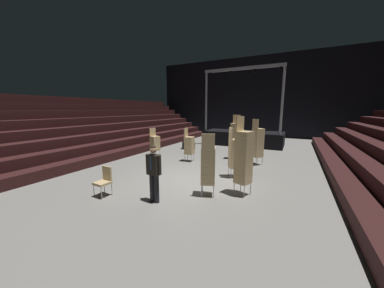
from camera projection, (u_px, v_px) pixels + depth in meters
The scene contains 14 objects.
ground_plane at pixel (188, 181), 8.09m from camera, with size 22.00×30.00×0.10m, color slate.
arena_end_wall at pixel (258, 97), 20.56m from camera, with size 22.00×0.30×8.00m, color black.
bleacher_bank_left at pixel (80, 126), 12.26m from camera, with size 6.00×24.00×3.60m.
stage_riser at pixel (243, 137), 15.98m from camera, with size 5.98×2.59×5.72m.
man_with_tie at pixel (154, 170), 5.98m from camera, with size 0.57×0.27×1.75m.
chair_stack_front_left at pixel (258, 142), 10.10m from camera, with size 0.62×0.62×2.31m.
chair_stack_front_right at pixel (155, 143), 11.74m from camera, with size 0.55×0.55×1.71m.
chair_stack_mid_left at pixel (208, 165), 6.45m from camera, with size 0.56×0.56×2.05m.
chair_stack_mid_right at pixel (235, 137), 11.28m from camera, with size 0.45×0.45×2.48m.
chair_stack_mid_centre at pixel (244, 157), 6.47m from camera, with size 0.56×0.56×2.56m.
chair_stack_rear_left at pixel (235, 153), 8.24m from camera, with size 0.61×0.61×2.05m.
chair_stack_rear_right at pixel (189, 145), 10.81m from camera, with size 0.47×0.47×1.79m.
equipment_road_case at pixel (189, 145), 14.43m from camera, with size 0.90×0.60×0.49m, color black.
loose_chair_near_man at pixel (104, 180), 6.54m from camera, with size 0.47×0.47×0.95m.
Camera 1 is at (3.66, -6.81, 2.78)m, focal length 18.92 mm.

